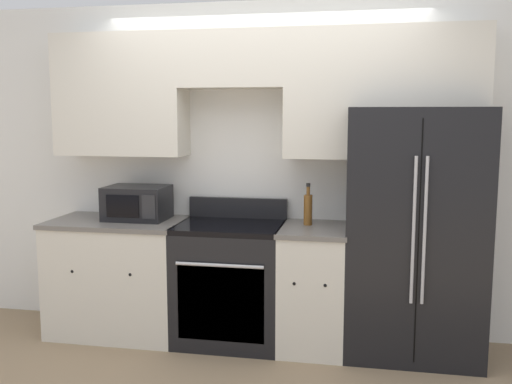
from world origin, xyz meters
The scene contains 8 objects.
ground_plane centered at (0.00, 0.00, 0.00)m, with size 12.00×12.00×0.00m, color #937A5B.
wall_back centered at (0.01, 0.58, 1.55)m, with size 8.00×0.39×2.60m.
lower_cabinets_left centered at (-1.11, 0.31, 0.46)m, with size 1.05×0.64×0.91m.
lower_cabinets_right centered at (0.43, 0.31, 0.46)m, with size 0.50×0.64×0.91m.
oven_range centered at (-0.20, 0.31, 0.46)m, with size 0.80×0.65×1.07m.
refrigerator centered at (1.15, 0.37, 0.89)m, with size 0.95×0.77×1.78m.
microwave centered at (-0.96, 0.38, 1.04)m, with size 0.47×0.37×0.26m.
bottle centered at (0.38, 0.39, 1.04)m, with size 0.06×0.06×0.31m.
Camera 1 is at (0.78, -3.80, 1.73)m, focal length 40.00 mm.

